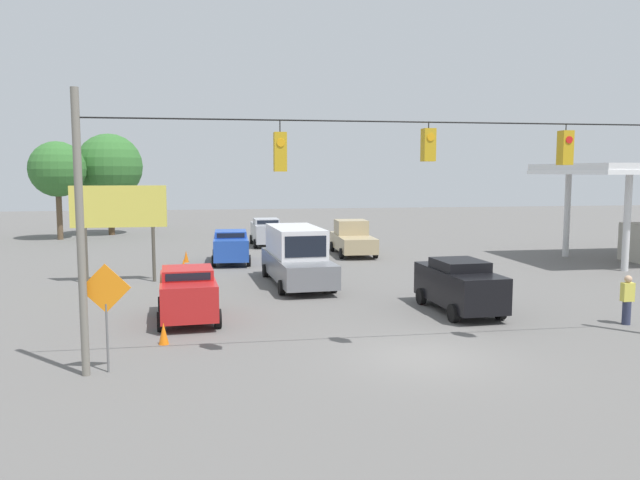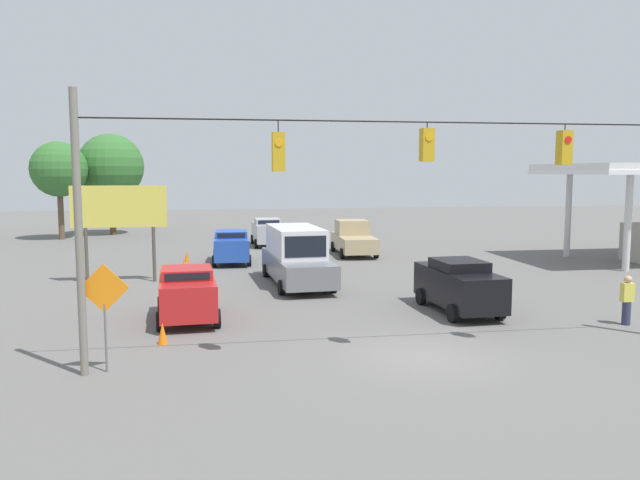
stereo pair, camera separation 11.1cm
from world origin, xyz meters
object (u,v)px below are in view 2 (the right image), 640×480
Objects in this scene: traffic_cone_farthest at (187,256)px; pedestrian at (627,300)px; traffic_cone_second at (168,308)px; traffic_cone_fifth at (184,265)px; traffic_cone_third at (175,290)px; box_truck_grey_withflow_mid at (296,256)px; sedan_silver_withflow_deep at (267,232)px; tree_horizon_right at (59,170)px; sedan_black_crossing_near at (459,285)px; roadside_billboard at (119,212)px; traffic_cone_nearest at (163,333)px; sedan_blue_withflow_far at (231,246)px; tree_horizon_left at (111,167)px; pickup_truck_tan_oncoming_deep at (353,239)px; work_zone_sign at (104,297)px; traffic_cone_fourth at (184,276)px; sedan_red_parked_shoulder at (187,293)px; overhead_signal_span at (425,198)px.

traffic_cone_farthest is 0.40× the size of pedestrian.
traffic_cone_second is 1.00× the size of traffic_cone_fifth.
pedestrian is (-15.41, 6.97, 0.51)m from traffic_cone_third.
box_truck_grey_withflow_mid is 1.68× the size of sedan_silver_withflow_deep.
pedestrian is (-15.41, 3.59, 0.51)m from traffic_cone_second.
box_truck_grey_withflow_mid is 13.85m from pedestrian.
box_truck_grey_withflow_mid is 9.54m from traffic_cone_farthest.
traffic_cone_farthest is 17.78m from tree_horizon_right.
box_truck_grey_withflow_mid reaches higher than sedan_black_crossing_near.
roadside_billboard is 21.33m from tree_horizon_right.
traffic_cone_nearest and traffic_cone_third have the same top height.
traffic_cone_farthest is at bearing -89.68° from traffic_cone_nearest.
pedestrian is at bearing 127.71° from sedan_blue_withflow_far.
tree_horizon_left is at bearing -77.66° from traffic_cone_second.
pickup_truck_tan_oncoming_deep is 0.76× the size of box_truck_grey_withflow_mid.
traffic_cone_second is 0.40× the size of pedestrian.
traffic_cone_nearest is 15.31m from pedestrian.
traffic_cone_nearest is 17.28m from traffic_cone_farthest.
work_zone_sign is at bearing 86.04° from traffic_cone_fifth.
box_truck_grey_withflow_mid is 0.97× the size of tree_horizon_right.
pedestrian reaches higher than traffic_cone_farthest.
tree_horizon_right is (3.29, 3.07, -0.24)m from tree_horizon_left.
tree_horizon_right is (20.14, -12.04, 4.34)m from pickup_truck_tan_oncoming_deep.
traffic_cone_fourth is 4.22m from roadside_billboard.
sedan_red_parked_shoulder is 0.90× the size of roadside_billboard.
work_zone_sign is 0.38× the size of tree_horizon_right.
box_truck_grey_withflow_mid reaches higher than traffic_cone_third.
sedan_black_crossing_near is 15.88m from roadside_billboard.
tree_horizon_right reaches higher than work_zone_sign.
overhead_signal_span is at bearing 94.56° from sedan_silver_withflow_deep.
sedan_silver_withflow_deep is at bearing -106.38° from traffic_cone_third.
sedan_red_parked_shoulder is 15.01m from pedestrian.
sedan_silver_withflow_deep reaches higher than traffic_cone_fifth.
sedan_black_crossing_near is 11.35m from traffic_cone_third.
roadside_billboard is at bearing 45.86° from sedan_blue_withflow_far.
tree_horizon_left is at bearing -39.00° from sedan_silver_withflow_deep.
box_truck_grey_withflow_mid is 26.86m from tree_horizon_right.
tree_horizon_left reaches higher than work_zone_sign.
traffic_cone_farthest is at bearing -90.05° from traffic_cone_second.
box_truck_grey_withflow_mid is at bearing 167.90° from roadside_billboard.
sedan_black_crossing_near is 0.57× the size of tree_horizon_left.
traffic_cone_third is 1.00× the size of traffic_cone_farthest.
tree_horizon_right is at bearing -54.10° from traffic_cone_farthest.
pickup_truck_tan_oncoming_deep is at bearing -123.12° from traffic_cone_second.
overhead_signal_span is 8.75m from traffic_cone_nearest.
traffic_cone_nearest is at bearing -116.26° from work_zone_sign.
pedestrian is (-10.22, 24.61, -0.15)m from sedan_silver_withflow_deep.
overhead_signal_span is 12.70m from traffic_cone_third.
traffic_cone_third is at bearing -90.13° from traffic_cone_second.
sedan_red_parked_shoulder reaches higher than traffic_cone_fifth.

